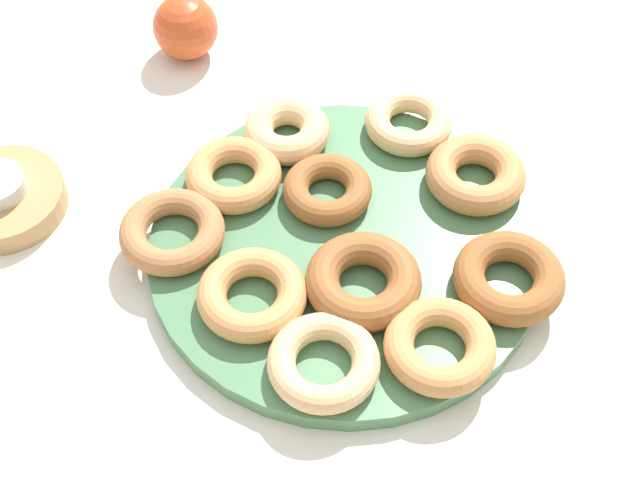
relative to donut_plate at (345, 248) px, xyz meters
name	(u,v)px	position (x,y,z in m)	size (l,w,h in m)	color
ground_plane	(344,254)	(0.00, 0.00, -0.01)	(2.40, 2.40, 0.00)	white
donut_plate	(345,248)	(0.00, 0.00, 0.00)	(0.34, 0.34, 0.02)	#4C7F56
donut_0	(509,278)	(-0.13, -0.06, 0.02)	(0.09, 0.09, 0.03)	#995B2D
donut_1	(327,190)	(0.04, -0.02, 0.02)	(0.08, 0.08, 0.02)	#995B2D
donut_2	(324,362)	(-0.07, 0.10, 0.02)	(0.09, 0.09, 0.02)	#EABC84
donut_3	(476,174)	(-0.04, -0.13, 0.02)	(0.09, 0.09, 0.03)	#C6844C
donut_4	(172,232)	(0.11, 0.10, 0.02)	(0.09, 0.09, 0.02)	#B27547
donut_5	(234,175)	(0.12, 0.02, 0.02)	(0.09, 0.09, 0.02)	tan
donut_6	(252,294)	(0.01, 0.10, 0.02)	(0.09, 0.09, 0.02)	tan
donut_7	(287,130)	(0.12, -0.05, 0.02)	(0.08, 0.08, 0.03)	#EABC84
donut_8	(409,122)	(0.05, -0.14, 0.02)	(0.08, 0.08, 0.02)	#EABC84
donut_9	(440,346)	(-0.13, 0.03, 0.02)	(0.09, 0.09, 0.02)	tan
donut_10	(363,281)	(-0.05, 0.03, 0.02)	(0.09, 0.09, 0.03)	#995B2D
candle_holder	(3,199)	(0.25, 0.18, 0.00)	(0.11, 0.11, 0.02)	tan
apple	(185,27)	(0.30, -0.08, 0.02)	(0.07, 0.07, 0.07)	#CC4C23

